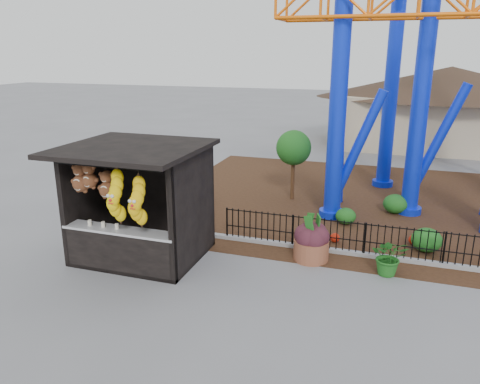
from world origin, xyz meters
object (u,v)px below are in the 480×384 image
(prize_booth, at_px, (135,206))
(terracotta_planter, at_px, (311,250))
(roller_coaster, at_px, (465,18))
(potted_plant, at_px, (390,257))

(prize_booth, bearing_deg, terracotta_planter, 18.04)
(roller_coaster, bearing_deg, prize_booth, -138.00)
(prize_booth, height_order, roller_coaster, roller_coaster)
(prize_booth, bearing_deg, roller_coaster, 42.00)
(roller_coaster, relative_size, terracotta_planter, 11.58)
(roller_coaster, bearing_deg, terracotta_planter, -122.05)
(roller_coaster, height_order, potted_plant, roller_coaster)
(roller_coaster, xyz_separation_m, terracotta_planter, (-3.67, -5.86, -6.16))
(prize_booth, xyz_separation_m, potted_plant, (6.46, 1.19, -1.03))
(roller_coaster, distance_m, terracotta_planter, 9.26)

